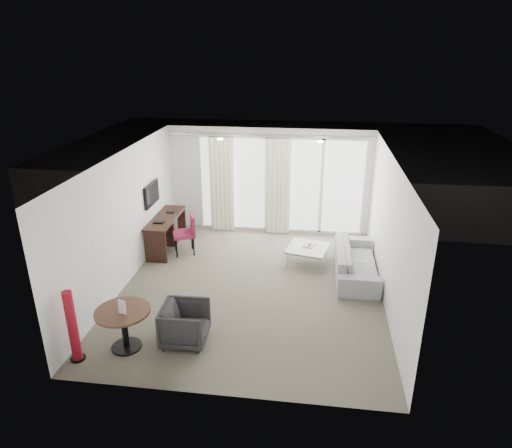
# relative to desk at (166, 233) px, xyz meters

# --- Properties ---
(floor) EXTENTS (5.00, 6.00, 0.00)m
(floor) POSITION_rel_desk_xyz_m (2.22, -1.55, -0.38)
(floor) COLOR #5C5648
(floor) RESTS_ON ground
(ceiling) EXTENTS (5.00, 6.00, 0.00)m
(ceiling) POSITION_rel_desk_xyz_m (2.22, -1.55, 2.22)
(ceiling) COLOR white
(ceiling) RESTS_ON ground
(wall_left) EXTENTS (0.00, 6.00, 2.60)m
(wall_left) POSITION_rel_desk_xyz_m (-0.28, -1.55, 0.92)
(wall_left) COLOR silver
(wall_left) RESTS_ON ground
(wall_right) EXTENTS (0.00, 6.00, 2.60)m
(wall_right) POSITION_rel_desk_xyz_m (4.72, -1.55, 0.92)
(wall_right) COLOR silver
(wall_right) RESTS_ON ground
(wall_front) EXTENTS (5.00, 0.00, 2.60)m
(wall_front) POSITION_rel_desk_xyz_m (2.22, -4.55, 0.92)
(wall_front) COLOR silver
(wall_front) RESTS_ON ground
(window_panel) EXTENTS (4.00, 0.02, 2.38)m
(window_panel) POSITION_rel_desk_xyz_m (2.52, 1.44, 0.82)
(window_panel) COLOR white
(window_panel) RESTS_ON ground
(window_frame) EXTENTS (4.10, 0.06, 2.44)m
(window_frame) POSITION_rel_desk_xyz_m (2.52, 1.42, 0.82)
(window_frame) COLOR white
(window_frame) RESTS_ON ground
(curtain_left) EXTENTS (0.60, 0.20, 2.38)m
(curtain_left) POSITION_rel_desk_xyz_m (1.07, 1.27, 0.82)
(curtain_left) COLOR silver
(curtain_left) RESTS_ON ground
(curtain_right) EXTENTS (0.60, 0.20, 2.38)m
(curtain_right) POSITION_rel_desk_xyz_m (2.47, 1.27, 0.82)
(curtain_right) COLOR silver
(curtain_right) RESTS_ON ground
(curtain_track) EXTENTS (4.80, 0.04, 0.04)m
(curtain_track) POSITION_rel_desk_xyz_m (2.22, 1.27, 2.07)
(curtain_track) COLOR #B2B2B7
(curtain_track) RESTS_ON ceiling
(downlight_a) EXTENTS (0.12, 0.12, 0.02)m
(downlight_a) POSITION_rel_desk_xyz_m (1.32, 0.05, 2.21)
(downlight_a) COLOR #FFE0B2
(downlight_a) RESTS_ON ceiling
(downlight_b) EXTENTS (0.12, 0.12, 0.02)m
(downlight_b) POSITION_rel_desk_xyz_m (3.42, 0.05, 2.21)
(downlight_b) COLOR #FFE0B2
(downlight_b) RESTS_ON ceiling
(desk) EXTENTS (0.51, 1.64, 0.77)m
(desk) POSITION_rel_desk_xyz_m (0.00, 0.00, 0.00)
(desk) COLOR black
(desk) RESTS_ON floor
(tv) EXTENTS (0.05, 0.80, 0.50)m
(tv) POSITION_rel_desk_xyz_m (-0.23, -0.10, 0.97)
(tv) COLOR black
(tv) RESTS_ON wall_left
(desk_chair) EXTENTS (0.64, 0.62, 0.93)m
(desk_chair) POSITION_rel_desk_xyz_m (0.48, -0.22, 0.08)
(desk_chair) COLOR maroon
(desk_chair) RESTS_ON floor
(round_table) EXTENTS (0.95, 0.95, 0.68)m
(round_table) POSITION_rel_desk_xyz_m (0.52, -3.70, -0.04)
(round_table) COLOR #44281A
(round_table) RESTS_ON floor
(menu_card) EXTENTS (0.13, 0.06, 0.23)m
(menu_card) POSITION_rel_desk_xyz_m (0.57, -3.79, 0.34)
(menu_card) COLOR white
(menu_card) RESTS_ON round_table
(red_lamp) EXTENTS (0.30, 0.30, 1.17)m
(red_lamp) POSITION_rel_desk_xyz_m (-0.11, -4.07, 0.20)
(red_lamp) COLOR maroon
(red_lamp) RESTS_ON floor
(tub_armchair) EXTENTS (0.75, 0.73, 0.66)m
(tub_armchair) POSITION_rel_desk_xyz_m (1.41, -3.42, -0.05)
(tub_armchair) COLOR #252527
(tub_armchair) RESTS_ON floor
(coffee_table) EXTENTS (1.01, 1.01, 0.38)m
(coffee_table) POSITION_rel_desk_xyz_m (3.27, -0.35, -0.20)
(coffee_table) COLOR gray
(coffee_table) RESTS_ON floor
(remote) EXTENTS (0.08, 0.17, 0.02)m
(remote) POSITION_rel_desk_xyz_m (3.31, -0.27, -0.02)
(remote) COLOR black
(remote) RESTS_ON coffee_table
(magazine) EXTENTS (0.28, 0.32, 0.02)m
(magazine) POSITION_rel_desk_xyz_m (3.30, -0.25, -0.02)
(magazine) COLOR gray
(magazine) RESTS_ON coffee_table
(sofa) EXTENTS (0.82, 2.10, 0.61)m
(sofa) POSITION_rel_desk_xyz_m (4.28, -0.75, -0.08)
(sofa) COLOR gray
(sofa) RESTS_ON floor
(terrace_slab) EXTENTS (5.60, 3.00, 0.12)m
(terrace_slab) POSITION_rel_desk_xyz_m (2.52, 2.95, -0.44)
(terrace_slab) COLOR #4D4D50
(terrace_slab) RESTS_ON ground
(rattan_chair_a) EXTENTS (0.54, 0.54, 0.76)m
(rattan_chair_a) POSITION_rel_desk_xyz_m (2.78, 2.79, -0.00)
(rattan_chair_a) COLOR #3E2918
(rattan_chair_a) RESTS_ON terrace_slab
(rattan_chair_b) EXTENTS (0.69, 0.69, 0.77)m
(rattan_chair_b) POSITION_rel_desk_xyz_m (4.43, 3.57, 0.00)
(rattan_chair_b) COLOR #3E2918
(rattan_chair_b) RESTS_ON terrace_slab
(rattan_table) EXTENTS (0.67, 0.67, 0.51)m
(rattan_table) POSITION_rel_desk_xyz_m (3.98, 2.89, -0.13)
(rattan_table) COLOR #3E2918
(rattan_table) RESTS_ON terrace_slab
(balustrade) EXTENTS (5.50, 0.06, 1.05)m
(balustrade) POSITION_rel_desk_xyz_m (2.52, 4.40, 0.12)
(balustrade) COLOR #B2B2B7
(balustrade) RESTS_ON terrace_slab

